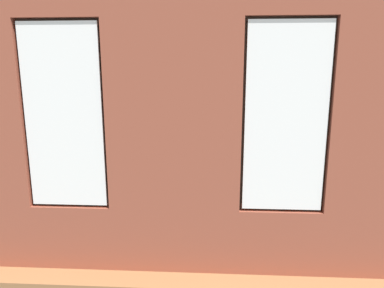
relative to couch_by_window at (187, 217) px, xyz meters
The scene contains 19 objects.
ground_plane 2.30m from the couch_by_window, 87.68° to the right, with size 7.28×6.59×0.10m, color #99663D.
brick_wall_with_windows 1.34m from the couch_by_window, 81.97° to the left, with size 6.68×0.30×3.06m.
white_wall_right 4.14m from the couch_by_window, 31.39° to the right, with size 0.10×5.59×3.06m, color white.
couch_by_window is the anchor object (origin of this frame).
couch_left 3.52m from the couch_by_window, 136.36° to the right, with size 1.03×1.95×0.80m.
coffee_table 2.50m from the couch_by_window, 91.84° to the right, with size 1.47×0.88×0.43m.
cup_ceramic 2.70m from the couch_by_window, 100.37° to the right, with size 0.07×0.07×0.08m, color #33567F.
candle_jar 2.61m from the couch_by_window, 87.72° to the right, with size 0.08×0.08×0.12m, color #B7333D.
table_plant_small 2.51m from the couch_by_window, 91.84° to the right, with size 0.14×0.14×0.23m.
remote_black 2.37m from the couch_by_window, 94.61° to the right, with size 0.05×0.17×0.02m, color black.
media_console 4.00m from the couch_by_window, 39.64° to the right, with size 0.92×0.42×0.54m, color black.
tv_flatscreen 4.04m from the couch_by_window, 39.67° to the right, with size 1.03×0.20×0.72m.
papasan_chair 4.43m from the couch_by_window, 90.14° to the right, with size 1.11×1.11×0.70m.
potted_plant_near_tv 3.04m from the couch_by_window, 32.90° to the right, with size 0.93×1.08×1.13m.
potted_plant_foreground_right 5.30m from the couch_by_window, 58.32° to the right, with size 0.58×0.58×0.77m.
potted_plant_between_couches 1.37m from the couch_by_window, behind, with size 0.64×0.64×1.04m.
potted_plant_corner_near_left 5.30m from the couch_by_window, 120.67° to the right, with size 0.77×0.79×1.18m.
potted_plant_by_left_couch 4.38m from the couch_by_window, 119.32° to the right, with size 0.26×0.26×0.56m.
potted_plant_beside_window_right 1.40m from the couch_by_window, ahead, with size 0.75×0.76×1.41m.
Camera 1 is at (-0.39, 6.40, 2.18)m, focal length 32.00 mm.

